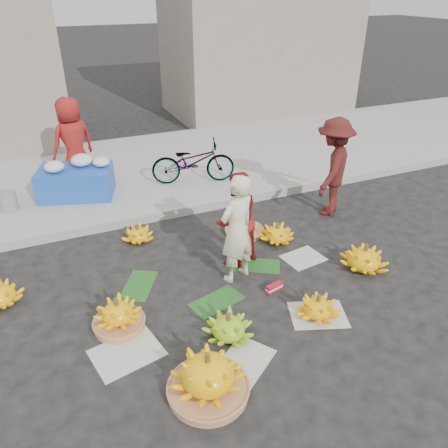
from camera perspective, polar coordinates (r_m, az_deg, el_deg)
name	(u,v)px	position (r m, az deg, el deg)	size (l,w,h in m)	color
ground	(218,290)	(5.61, -0.78, -8.66)	(80.00, 80.00, 0.00)	black
curb	(167,212)	(7.34, -7.46, 1.58)	(40.00, 0.25, 0.15)	gray
sidewalk	(137,169)	(9.21, -11.29, 7.02)	(40.00, 4.00, 0.12)	gray
building_right	(259,20)	(13.36, 4.64, 25.00)	(5.00, 3.00, 5.00)	gray
newspaper_scatter	(246,330)	(5.06, 2.84, -13.72)	(3.20, 1.80, 0.00)	beige
banana_leaves	(205,283)	(5.73, -2.50, -7.74)	(2.00, 1.00, 0.00)	#1A501A
banana_bunch_0	(118,316)	(5.12, -13.66, -11.55)	(0.57, 0.57, 0.41)	#A66C45
banana_bunch_1	(228,327)	(4.89, 0.57, -13.29)	(0.53, 0.53, 0.33)	#72AF19
banana_bunch_2	(208,376)	(4.30, -2.11, -19.25)	(0.79, 0.79, 0.51)	#A66C45
banana_bunch_3	(318,307)	(5.27, 12.12, -10.58)	(0.50, 0.50, 0.30)	yellow
banana_bunch_4	(364,258)	(6.20, 17.84, -4.28)	(0.62, 0.62, 0.38)	yellow
banana_bunch_5	(277,234)	(6.58, 6.94, -1.25)	(0.61, 0.61, 0.31)	yellow
banana_bunch_7	(138,234)	(6.68, -11.16, -1.31)	(0.43, 0.43, 0.28)	yellow
basket_spare	(244,231)	(6.80, 2.69, -0.94)	(0.59, 0.59, 0.07)	#A66C45
incense_stack	(274,287)	(5.61, 6.57, -8.22)	(0.23, 0.07, 0.10)	red
vendor_cream	(237,229)	(5.45, 1.70, -0.71)	(0.53, 0.35, 1.46)	#F2E9CB
vendor_red	(236,220)	(5.81, 1.63, 0.59)	(0.65, 0.50, 1.33)	#A71F19
man_striped	(333,168)	(7.30, 13.99, 7.15)	(1.05, 0.60, 1.62)	maroon
flower_table	(76,180)	(8.06, -18.73, 5.48)	(1.40, 1.10, 0.71)	#1B45AF
grey_bucket	(8,201)	(8.00, -26.38, 2.67)	(0.28, 0.28, 0.32)	gray
flower_vendor	(73,142)	(8.41, -19.10, 10.08)	(0.78, 0.51, 1.60)	#A71F19
bicycle	(193,162)	(8.17, -4.06, 8.14)	(1.53, 0.53, 0.81)	gray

